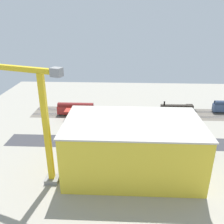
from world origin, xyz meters
TOP-DOWN VIEW (x-y plane):
  - ground_plane at (0.00, 0.00)m, footprint 152.17×152.17m
  - rail_bed at (0.00, -21.99)m, footprint 95.16×14.52m
  - street_asphalt at (0.00, 5.55)m, footprint 95.14×9.39m
  - track_rails at (0.00, -21.99)m, footprint 95.11×8.08m
  - platform_canopy_near at (4.78, -14.64)m, footprint 52.51×4.72m
  - locomotive at (-20.52, -25.06)m, footprint 16.44×2.86m
  - freight_coach_far at (27.18, -18.93)m, footprint 16.72×3.09m
  - parked_car_0 at (-17.31, 2.30)m, footprint 4.13×1.91m
  - parked_car_1 at (-10.31, 2.27)m, footprint 4.16×1.79m
  - parked_car_2 at (-4.44, 1.76)m, footprint 4.30×2.05m
  - parked_car_3 at (1.68, 2.23)m, footprint 4.58×1.96m
  - parked_car_4 at (8.64, 1.51)m, footprint 4.22×1.97m
  - construction_building at (3.02, 22.12)m, footprint 36.90×21.83m
  - construction_roof_slab at (3.02, 22.12)m, footprint 37.50×22.43m
  - tower_crane at (27.58, 27.09)m, footprint 27.96×10.77m
  - box_truck_0 at (-0.82, 4.69)m, footprint 10.22×3.35m
  - box_truck_1 at (-2.58, 5.37)m, footprint 10.03×3.20m
  - box_truck_2 at (7.94, 6.10)m, footprint 8.43×2.76m
  - street_tree_0 at (-8.08, 11.18)m, footprint 5.05×5.05m
  - street_tree_1 at (-17.01, 10.88)m, footprint 6.26×6.26m
  - street_tree_2 at (11.45, 11.13)m, footprint 5.98×5.98m
  - street_tree_3 at (-11.02, 10.70)m, footprint 4.45×4.45m
  - street_tree_4 at (-5.93, 11.09)m, footprint 4.37×4.37m
  - street_tree_5 at (-22.74, 10.72)m, footprint 4.24×4.24m
  - traffic_light at (12.80, 10.01)m, footprint 0.50×0.36m

SIDE VIEW (x-z plane):
  - ground_plane at x=0.00m, z-range 0.00..0.00m
  - rail_bed at x=0.00m, z-range 0.00..0.01m
  - street_asphalt at x=0.00m, z-range 0.00..0.01m
  - track_rails at x=0.00m, z-range 0.12..0.24m
  - parked_car_3 at x=1.68m, z-range -0.09..1.50m
  - parked_car_4 at x=8.64m, z-range -0.09..1.52m
  - parked_car_0 at x=-17.31m, z-range -0.09..1.53m
  - parked_car_1 at x=-10.31m, z-range -0.09..1.54m
  - parked_car_2 at x=-4.44m, z-range -0.10..1.58m
  - box_truck_2 at x=7.94m, z-range -0.04..3.28m
  - box_truck_1 at x=-2.58m, z-range -0.05..3.42m
  - box_truck_0 at x=-0.82m, z-range -0.03..3.45m
  - locomotive at x=-20.52m, z-range -0.73..4.31m
  - freight_coach_far at x=27.18m, z-range 0.14..6.04m
  - platform_canopy_near at x=4.78m, z-range 1.84..5.98m
  - street_tree_5 at x=-22.74m, z-range 0.91..7.02m
  - street_tree_0 at x=-8.08m, z-range 0.88..7.72m
  - traffic_light at x=12.80m, z-range 1.12..8.43m
  - street_tree_3 at x=-11.02m, z-range 1.37..8.62m
  - street_tree_1 at x=-17.01m, z-range 1.04..9.38m
  - street_tree_4 at x=-5.93m, z-range 1.62..9.32m
  - street_tree_2 at x=11.45m, z-range 1.28..9.85m
  - construction_building at x=3.02m, z-range 0.00..15.56m
  - construction_roof_slab at x=3.02m, z-range 15.56..15.96m
  - tower_crane at x=27.58m, z-range 3.45..35.21m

